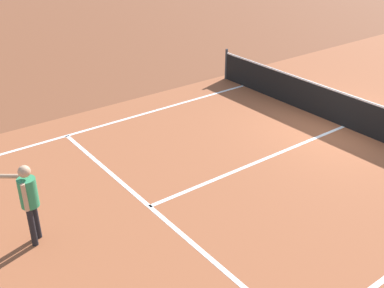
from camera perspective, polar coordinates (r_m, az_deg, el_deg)
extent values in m
plane|color=brown|center=(13.67, 18.03, 2.04)|extent=(60.00, 60.00, 0.00)
cube|color=#9E5433|center=(13.67, 18.03, 2.05)|extent=(10.62, 24.40, 0.00)
cube|color=white|center=(13.07, -13.24, 1.53)|extent=(0.10, 11.89, 0.01)
cube|color=white|center=(9.68, -5.22, -7.61)|extent=(8.22, 0.10, 0.01)
cube|color=white|center=(11.40, 8.47, -1.99)|extent=(0.10, 6.40, 0.01)
cylinder|color=#33383D|center=(16.58, 4.21, 9.72)|extent=(0.09, 0.09, 1.07)
cube|color=black|center=(13.49, 18.31, 3.79)|extent=(10.04, 0.02, 0.91)
cube|color=white|center=(13.32, 18.61, 5.68)|extent=(10.04, 0.03, 0.05)
cylinder|color=black|center=(8.91, -18.94, -9.61)|extent=(0.11, 0.11, 0.78)
cylinder|color=black|center=(9.08, -18.53, -8.79)|extent=(0.11, 0.11, 0.78)
cylinder|color=#338C59|center=(8.63, -19.39, -5.61)|extent=(0.32, 0.32, 0.55)
sphere|color=tan|center=(8.42, -19.83, -3.19)|extent=(0.22, 0.22, 0.22)
cylinder|color=tan|center=(8.50, -19.75, -6.18)|extent=(0.08, 0.08, 0.53)
cylinder|color=tan|center=(8.75, -20.92, -3.71)|extent=(0.39, 0.47, 0.08)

